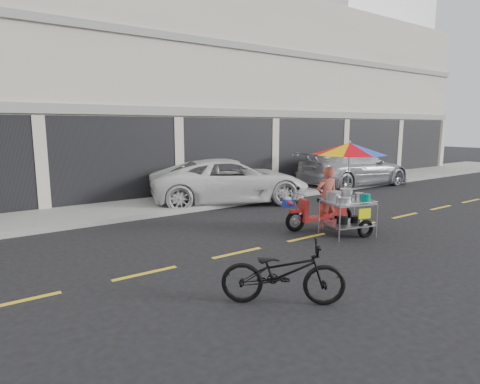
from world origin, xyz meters
TOP-DOWN VIEW (x-y plane):
  - ground at (0.00, 0.00)m, footprint 90.00×90.00m
  - sidewalk at (0.00, 5.50)m, footprint 45.00×3.00m
  - shophouse_block at (2.82, 10.59)m, footprint 36.00×8.11m
  - centerline at (0.00, 0.00)m, footprint 42.00×0.10m
  - white_pickup at (1.01, 4.70)m, footprint 5.89×4.15m
  - silver_pickup at (7.49, 4.70)m, footprint 5.53×2.48m
  - near_bicycle at (-2.82, -2.33)m, footprint 1.80×1.64m
  - food_vendor_rig at (0.98, -0.09)m, footprint 2.24×2.16m

SIDE VIEW (x-z plane):
  - ground at x=0.00m, z-range 0.00..0.00m
  - centerline at x=0.00m, z-range 0.00..0.01m
  - sidewalk at x=0.00m, z-range 0.00..0.15m
  - near_bicycle at x=-2.82m, z-range 0.00..0.95m
  - white_pickup at x=1.01m, z-range 0.00..1.49m
  - silver_pickup at x=7.49m, z-range 0.00..1.57m
  - food_vendor_rig at x=0.98m, z-range 0.29..2.55m
  - shophouse_block at x=2.82m, z-range -0.96..9.44m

